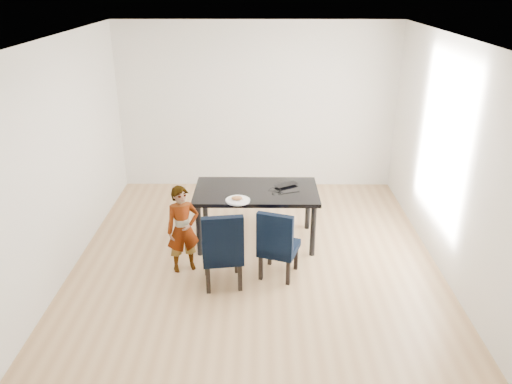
{
  "coord_description": "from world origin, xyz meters",
  "views": [
    {
      "loc": [
        0.05,
        -5.44,
        3.3
      ],
      "look_at": [
        0.0,
        0.2,
        0.85
      ],
      "focal_mm": 35.0,
      "sensor_mm": 36.0,
      "label": 1
    }
  ],
  "objects_px": {
    "chair_right": "(279,242)",
    "child": "(183,229)",
    "laptop": "(284,184)",
    "dining_table": "(256,216)",
    "plate": "(238,200)",
    "chair_left": "(222,247)"
  },
  "relations": [
    {
      "from": "laptop",
      "to": "chair_right",
      "type": "bearing_deg",
      "value": 53.32
    },
    {
      "from": "chair_left",
      "to": "plate",
      "type": "height_order",
      "value": "chair_left"
    },
    {
      "from": "chair_left",
      "to": "plate",
      "type": "distance_m",
      "value": 0.73
    },
    {
      "from": "laptop",
      "to": "child",
      "type": "bearing_deg",
      "value": 4.36
    },
    {
      "from": "chair_right",
      "to": "child",
      "type": "relative_size",
      "value": 0.81
    },
    {
      "from": "dining_table",
      "to": "chair_right",
      "type": "height_order",
      "value": "chair_right"
    },
    {
      "from": "dining_table",
      "to": "laptop",
      "type": "xyz_separation_m",
      "value": [
        0.37,
        0.18,
        0.39
      ]
    },
    {
      "from": "dining_table",
      "to": "laptop",
      "type": "height_order",
      "value": "laptop"
    },
    {
      "from": "plate",
      "to": "laptop",
      "type": "relative_size",
      "value": 0.96
    },
    {
      "from": "chair_left",
      "to": "laptop",
      "type": "xyz_separation_m",
      "value": [
        0.75,
        1.18,
        0.29
      ]
    },
    {
      "from": "child",
      "to": "laptop",
      "type": "xyz_separation_m",
      "value": [
        1.23,
        0.89,
        0.22
      ]
    },
    {
      "from": "dining_table",
      "to": "chair_left",
      "type": "height_order",
      "value": "chair_left"
    },
    {
      "from": "laptop",
      "to": "dining_table",
      "type": "bearing_deg",
      "value": -5.67
    },
    {
      "from": "chair_left",
      "to": "plate",
      "type": "relative_size",
      "value": 3.1
    },
    {
      "from": "laptop",
      "to": "plate",
      "type": "bearing_deg",
      "value": 10.28
    },
    {
      "from": "chair_left",
      "to": "chair_right",
      "type": "bearing_deg",
      "value": 6.91
    },
    {
      "from": "chair_right",
      "to": "laptop",
      "type": "bearing_deg",
      "value": 103.33
    },
    {
      "from": "chair_right",
      "to": "laptop",
      "type": "height_order",
      "value": "chair_right"
    },
    {
      "from": "chair_left",
      "to": "child",
      "type": "bearing_deg",
      "value": 140.42
    },
    {
      "from": "chair_right",
      "to": "plate",
      "type": "relative_size",
      "value": 2.88
    },
    {
      "from": "dining_table",
      "to": "plate",
      "type": "bearing_deg",
      "value": -122.68
    },
    {
      "from": "child",
      "to": "plate",
      "type": "height_order",
      "value": "child"
    }
  ]
}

